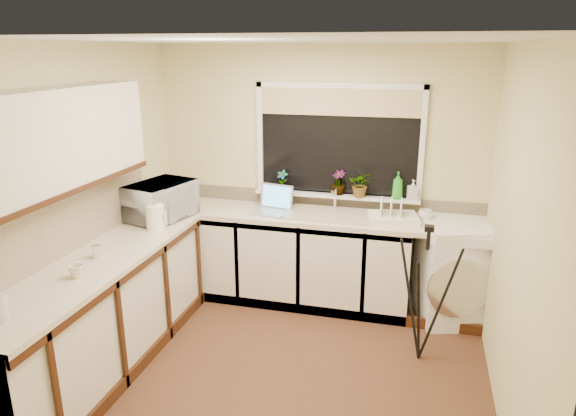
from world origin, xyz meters
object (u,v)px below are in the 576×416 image
at_px(laptop, 273,205).
at_px(dish_rack, 393,218).
at_px(plant_c, 339,182).
at_px(kettle, 155,218).
at_px(microwave, 161,201).
at_px(washing_machine, 457,271).
at_px(plant_a, 283,181).
at_px(soap_bottle_clear, 413,190).
at_px(tripod, 424,295).
at_px(cup_back, 425,215).
at_px(cup_left, 76,272).
at_px(soap_bottle_green, 398,185).
at_px(steel_jar, 97,252).
at_px(plant_d, 361,184).

height_order(laptop, dish_rack, laptop).
bearing_deg(laptop, plant_c, 33.53).
bearing_deg(kettle, microwave, 107.48).
height_order(washing_machine, kettle, kettle).
bearing_deg(laptop, plant_a, 91.28).
distance_m(plant_a, soap_bottle_clear, 1.25).
xyz_separation_m(tripod, microwave, (-2.37, 0.31, 0.50)).
bearing_deg(cup_back, plant_a, 175.07).
xyz_separation_m(tripod, soap_bottle_clear, (-0.15, 1.00, 0.58)).
relative_size(laptop, dish_rack, 0.90).
bearing_deg(cup_left, soap_bottle_green, 44.62).
height_order(steel_jar, cup_left, steel_jar).
xyz_separation_m(tripod, plant_d, (-0.63, 0.96, 0.60)).
height_order(kettle, dish_rack, kettle).
xyz_separation_m(laptop, soap_bottle_green, (1.15, 0.22, 0.21)).
bearing_deg(tripod, soap_bottle_clear, 81.24).
bearing_deg(washing_machine, laptop, 165.19).
height_order(soap_bottle_green, cup_back, soap_bottle_green).
bearing_deg(washing_machine, plant_d, 153.40).
relative_size(washing_machine, steel_jar, 9.50).
relative_size(laptop, plant_c, 1.65).
bearing_deg(plant_d, kettle, -150.28).
bearing_deg(cup_left, kettle, 87.90).
bearing_deg(plant_c, dish_rack, -25.21).
bearing_deg(plant_d, tripod, -56.76).
relative_size(kettle, microwave, 0.34).
height_order(washing_machine, soap_bottle_clear, soap_bottle_clear).
bearing_deg(tripod, laptop, 135.00).
bearing_deg(cup_left, tripod, 23.88).
bearing_deg(tripod, dish_rack, 95.02).
bearing_deg(kettle, plant_d, 29.72).
height_order(tripod, plant_d, plant_d).
height_order(dish_rack, soap_bottle_clear, soap_bottle_clear).
relative_size(laptop, soap_bottle_clear, 2.09).
bearing_deg(washing_machine, plant_c, 153.91).
height_order(steel_jar, cup_back, cup_back).
xyz_separation_m(plant_d, cup_back, (0.61, -0.11, -0.22)).
relative_size(dish_rack, tripod, 0.38).
bearing_deg(laptop, soap_bottle_green, 22.51).
height_order(laptop, plant_c, plant_c).
distance_m(microwave, soap_bottle_green, 2.19).
bearing_deg(kettle, plant_a, 47.00).
height_order(washing_machine, cup_left, cup_left).
bearing_deg(cup_back, microwave, -167.09).
height_order(microwave, cup_back, microwave).
bearing_deg(cup_left, plant_c, 53.91).
height_order(tripod, steel_jar, tripod).
relative_size(kettle, plant_c, 0.88).
height_order(kettle, cup_left, kettle).
bearing_deg(microwave, plant_c, -51.63).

